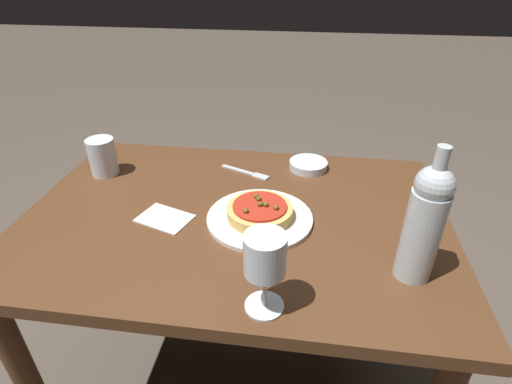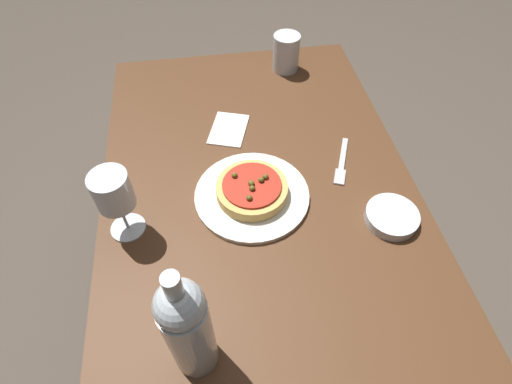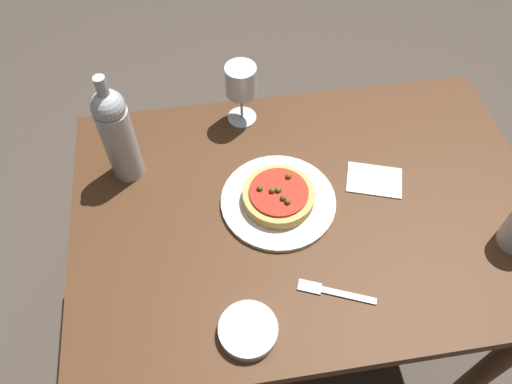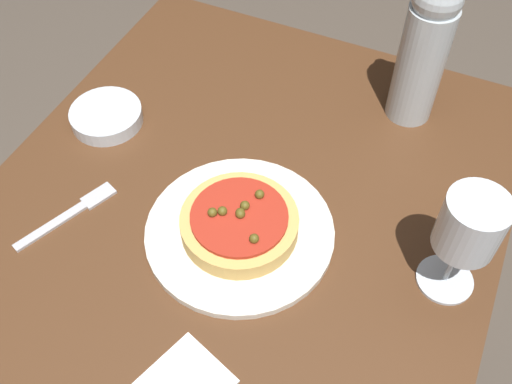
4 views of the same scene
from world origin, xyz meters
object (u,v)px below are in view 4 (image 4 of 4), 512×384
Objects in this scene: wine_glass at (470,228)px; side_bowl at (106,116)px; fork at (72,212)px; pizza at (239,223)px; dining_table at (208,301)px; dinner_plate at (240,232)px; wine_bottle at (425,46)px.

wine_glass reaches higher than side_bowl.
fork is (0.12, -0.54, -0.12)m from wine_glass.
dining_table is at bearing -18.34° from pizza.
wine_glass is (-0.05, 0.29, 0.10)m from pizza.
wine_glass is at bearing 99.23° from pizza.
side_bowl reaches higher than fork.
fork is (0.07, -0.25, -0.03)m from pizza.
dining_table is at bearing -18.35° from dinner_plate.
dining_table is 0.15m from pizza.
wine_glass reaches higher than pizza.
wine_glass is at bearing -54.98° from fork.
dining_table is at bearing -67.18° from fork.
fork is at bearing -77.64° from wine_glass.
wine_bottle is 2.52× the size of side_bowl.
fork is at bearing -74.02° from pizza.
wine_bottle is at bearing -20.67° from fork.
pizza is at bearing -169.33° from dinner_plate.
dining_table is 6.91× the size of fork.
dinner_plate is 0.26m from fork.
dining_table is at bearing -22.69° from wine_bottle.
wine_glass is at bearing 99.23° from dinner_plate.
dinner_plate is at bearing 161.65° from dining_table.
dining_table is 0.52m from wine_bottle.
side_bowl is 0.75× the size of fork.
side_bowl reaches higher than dinner_plate.
wine_glass is 1.45× the size of side_bowl.
wine_glass is 0.34m from wine_bottle.
wine_glass is 0.56m from fork.
wine_glass is 0.57× the size of wine_bottle.
dining_table is 6.60× the size of pizza.
wine_glass is at bearing 83.31° from side_bowl.
pizza is (-0.07, 0.02, 0.13)m from dining_table.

